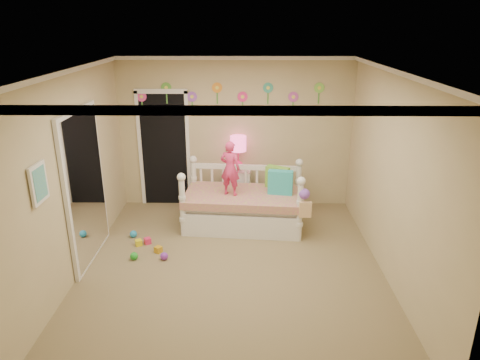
{
  "coord_description": "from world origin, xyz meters",
  "views": [
    {
      "loc": [
        0.17,
        -5.11,
        3.13
      ],
      "look_at": [
        0.1,
        0.6,
        1.05
      ],
      "focal_mm": 32.66,
      "sensor_mm": 36.0,
      "label": 1
    }
  ],
  "objects_px": {
    "daybed": "(243,196)",
    "nightstand": "(238,189)",
    "table_lamp": "(238,148)",
    "child": "(230,168)"
  },
  "relations": [
    {
      "from": "nightstand",
      "to": "table_lamp",
      "type": "height_order",
      "value": "table_lamp"
    },
    {
      "from": "daybed",
      "to": "nightstand",
      "type": "bearing_deg",
      "value": 101.89
    },
    {
      "from": "daybed",
      "to": "table_lamp",
      "type": "relative_size",
      "value": 3.12
    },
    {
      "from": "daybed",
      "to": "table_lamp",
      "type": "height_order",
      "value": "table_lamp"
    },
    {
      "from": "child",
      "to": "nightstand",
      "type": "xyz_separation_m",
      "value": [
        0.11,
        0.79,
        -0.64
      ]
    },
    {
      "from": "table_lamp",
      "to": "nightstand",
      "type": "bearing_deg",
      "value": 0.0
    },
    {
      "from": "child",
      "to": "daybed",
      "type": "bearing_deg",
      "value": -140.93
    },
    {
      "from": "nightstand",
      "to": "table_lamp",
      "type": "distance_m",
      "value": 0.75
    },
    {
      "from": "child",
      "to": "nightstand",
      "type": "relative_size",
      "value": 1.23
    },
    {
      "from": "child",
      "to": "nightstand",
      "type": "height_order",
      "value": "child"
    }
  ]
}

